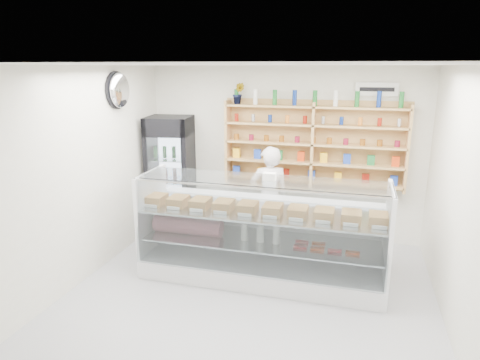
% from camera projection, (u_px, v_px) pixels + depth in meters
% --- Properties ---
extents(room, '(5.00, 5.00, 5.00)m').
position_uv_depth(room, '(244.00, 195.00, 4.72)').
color(room, '#9C9DA1').
rests_on(room, ground).
extents(display_counter, '(3.21, 0.96, 1.40)m').
position_uv_depth(display_counter, '(261.00, 252.00, 5.72)').
color(display_counter, white).
rests_on(display_counter, floor).
extents(shop_worker, '(0.70, 0.59, 1.63)m').
position_uv_depth(shop_worker, '(269.00, 198.00, 6.59)').
color(shop_worker, silver).
rests_on(shop_worker, floor).
extents(drinks_cooler, '(0.81, 0.79, 1.98)m').
position_uv_depth(drinks_cooler, '(171.00, 175.00, 7.28)').
color(drinks_cooler, black).
rests_on(drinks_cooler, floor).
extents(wall_shelving, '(2.84, 0.28, 1.33)m').
position_uv_depth(wall_shelving, '(313.00, 144.00, 6.72)').
color(wall_shelving, tan).
rests_on(wall_shelving, back_wall).
extents(potted_plant, '(0.21, 0.18, 0.34)m').
position_uv_depth(potted_plant, '(238.00, 93.00, 6.84)').
color(potted_plant, '#1E6626').
rests_on(potted_plant, wall_shelving).
extents(security_mirror, '(0.15, 0.50, 0.50)m').
position_uv_depth(security_mirror, '(120.00, 90.00, 6.13)').
color(security_mirror, silver).
rests_on(security_mirror, left_wall).
extents(wall_sign, '(0.62, 0.03, 0.20)m').
position_uv_depth(wall_sign, '(377.00, 89.00, 6.39)').
color(wall_sign, white).
rests_on(wall_sign, back_wall).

